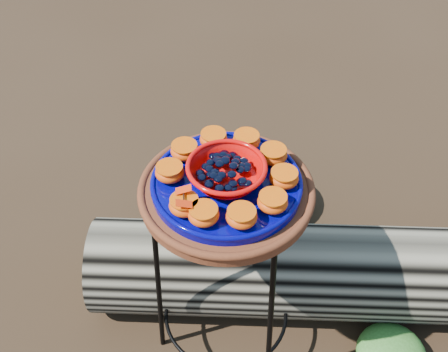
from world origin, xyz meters
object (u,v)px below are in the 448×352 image
at_px(terracotta_saucer, 226,193).
at_px(driftwood_log, 347,272).
at_px(cobalt_plate, 226,184).
at_px(red_bowl, 227,173).
at_px(plant_stand, 226,277).

distance_m(terracotta_saucer, driftwood_log, 0.71).
height_order(terracotta_saucer, cobalt_plate, cobalt_plate).
relative_size(cobalt_plate, red_bowl, 2.00).
height_order(terracotta_saucer, red_bowl, red_bowl).
height_order(red_bowl, driftwood_log, red_bowl).
relative_size(cobalt_plate, driftwood_log, 0.22).
distance_m(cobalt_plate, driftwood_log, 0.74).
height_order(plant_stand, cobalt_plate, cobalt_plate).
bearing_deg(terracotta_saucer, driftwood_log, 42.16).
bearing_deg(red_bowl, cobalt_plate, 0.00).
distance_m(terracotta_saucer, red_bowl, 0.07).
bearing_deg(red_bowl, terracotta_saucer, 0.00).
height_order(terracotta_saucer, driftwood_log, terracotta_saucer).
bearing_deg(red_bowl, plant_stand, 0.00).
bearing_deg(cobalt_plate, red_bowl, 0.00).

